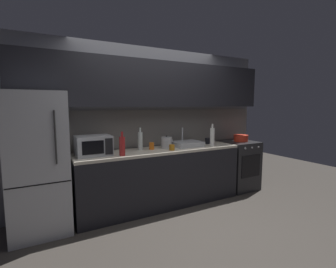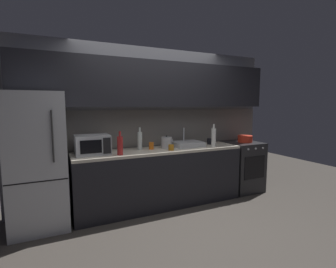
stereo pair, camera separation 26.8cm
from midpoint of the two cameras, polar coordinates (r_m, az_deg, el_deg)
ground_plane at (r=3.40m, az=3.43°, el=-21.05°), size 10.00×10.00×0.00m
back_wall at (r=4.07m, az=-5.56°, el=6.22°), size 4.37×0.44×2.50m
counter_run at (r=3.96m, az=-3.63°, el=-9.91°), size 2.63×0.60×0.90m
refrigerator at (r=3.50m, az=-29.73°, el=-5.89°), size 0.68×0.69×1.74m
oven_range at (r=4.88m, az=14.35°, el=-6.91°), size 0.60×0.62×0.90m
microwave at (r=3.54m, az=-18.83°, el=-2.53°), size 0.46×0.35×0.27m
sink_basin at (r=4.11m, az=2.44°, el=-2.26°), size 0.48×0.38×0.30m
kettle at (r=3.91m, az=-2.33°, el=-1.99°), size 0.20×0.17×0.20m
wine_bottle_clear at (r=3.79m, az=-8.41°, el=-1.54°), size 0.07×0.07×0.34m
wine_bottle_white at (r=4.15m, az=8.30°, el=-0.63°), size 0.08×0.08×0.37m
wine_bottle_red at (r=3.42m, az=-12.69°, el=-2.66°), size 0.08×0.08×0.33m
mug_amber at (r=3.74m, az=-1.16°, el=-3.12°), size 0.08×0.08×0.09m
mug_orange at (r=3.83m, az=-5.77°, el=-2.76°), size 0.07×0.07×0.11m
mug_dark at (r=4.38m, az=7.32°, el=-1.59°), size 0.09×0.09×0.11m
cooking_pot at (r=4.81m, az=14.84°, el=-0.92°), size 0.27×0.27×0.12m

